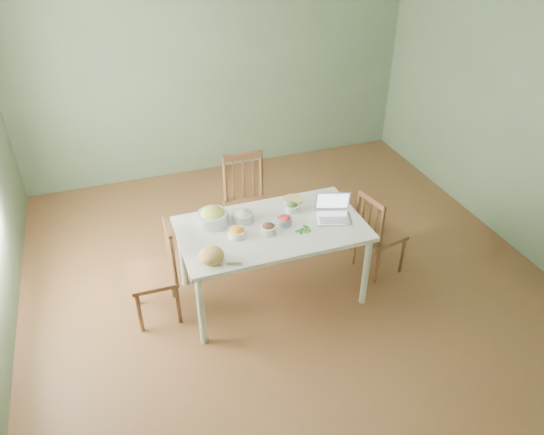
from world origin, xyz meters
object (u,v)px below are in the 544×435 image
object	(u,v)px
chair_far	(249,206)
laptop	(334,209)
dining_table	(272,261)
chair_right	(381,232)
bread_boule	(211,255)
chair_left	(153,274)
bowl_squash	(213,216)

from	to	relation	value
chair_far	laptop	bearing A→B (deg)	-56.05
dining_table	chair_right	size ratio (longest dim) A/B	1.83
chair_far	bread_boule	world-z (taller)	chair_far
chair_left	bowl_squash	distance (m)	0.72
chair_right	bread_boule	bearing A→B (deg)	88.42
bowl_squash	laptop	distance (m)	1.08
chair_left	chair_right	distance (m)	2.20
bread_boule	laptop	bearing A→B (deg)	11.34
chair_far	chair_left	distance (m)	1.30
chair_right	bread_boule	world-z (taller)	bread_boule
bowl_squash	chair_right	bearing A→B (deg)	-7.56
dining_table	chair_left	size ratio (longest dim) A/B	1.75
chair_right	bowl_squash	bearing A→B (deg)	70.72
chair_left	bread_boule	xyz separation A→B (m)	(0.45, -0.39, 0.37)
bread_boule	laptop	size ratio (longest dim) A/B	0.66
chair_far	chair_right	distance (m)	1.35
bowl_squash	laptop	xyz separation A→B (m)	(1.04, -0.29, 0.03)
chair_right	bowl_squash	size ratio (longest dim) A/B	3.30
laptop	chair_far	bearing A→B (deg)	140.58
chair_left	dining_table	bearing A→B (deg)	86.70
dining_table	chair_right	world-z (taller)	chair_right
chair_left	bowl_squash	world-z (taller)	chair_left
chair_far	bread_boule	distance (m)	1.30
chair_right	chair_far	bearing A→B (deg)	43.39
bowl_squash	laptop	world-z (taller)	laptop
chair_far	chair_right	size ratio (longest dim) A/B	1.14
dining_table	laptop	bearing A→B (deg)	-7.07
chair_far	dining_table	bearing A→B (deg)	-90.27
chair_right	laptop	distance (m)	0.71
chair_right	laptop	world-z (taller)	laptop
chair_left	bowl_squash	xyz separation A→B (m)	(0.60, 0.14, 0.38)
dining_table	chair_far	bearing A→B (deg)	88.39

